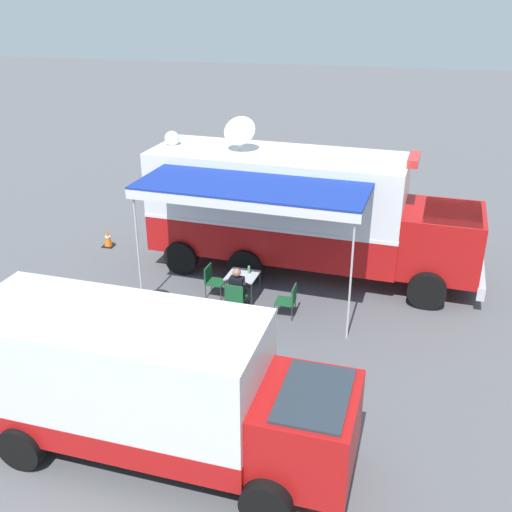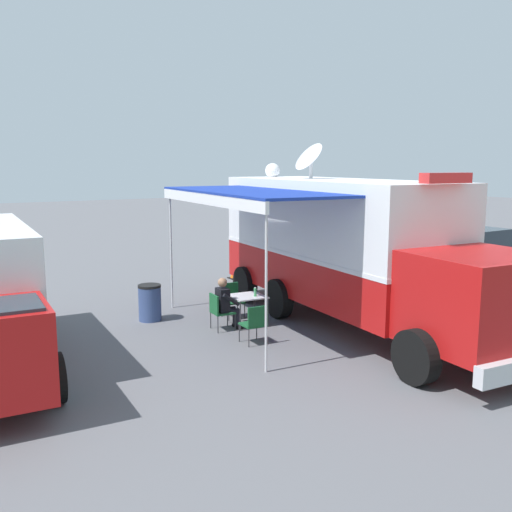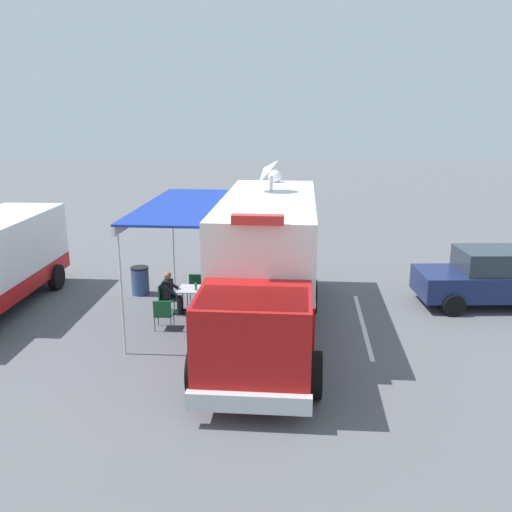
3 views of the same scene
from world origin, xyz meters
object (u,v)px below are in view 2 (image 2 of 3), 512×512
object	(u,v)px
folding_chair_at_table	(219,309)
folding_chair_spare_by_truck	(255,321)
traffic_cone	(234,270)
trash_bin	(150,303)
water_bottle	(255,292)
seated_responder	(226,302)
folding_table	(247,298)
car_behind_truck	(469,255)
folding_chair_beside_table	(231,297)
command_truck	(350,246)

from	to	relation	value
folding_chair_at_table	folding_chair_spare_by_truck	distance (m)	1.37
traffic_cone	trash_bin	bearing A→B (deg)	38.72
folding_chair_at_table	water_bottle	bearing A→B (deg)	172.32
folding_chair_at_table	seated_responder	size ratio (longest dim) A/B	0.70
folding_table	car_behind_truck	size ratio (longest dim) A/B	0.20
folding_chair_beside_table	trash_bin	size ratio (longest dim) A/B	0.96
folding_chair_at_table	traffic_cone	size ratio (longest dim) A/B	1.50
folding_chair_at_table	folding_chair_spare_by_truck	xyz separation A→B (m)	(-0.17, 1.36, 0.00)
folding_chair_at_table	trash_bin	world-z (taller)	trash_bin
traffic_cone	seated_responder	bearing A→B (deg)	58.99
folding_chair_beside_table	seated_responder	size ratio (longest dim) A/B	0.70
folding_table	traffic_cone	world-z (taller)	folding_table
folding_chair_spare_by_truck	car_behind_truck	bearing A→B (deg)	-168.00
command_truck	water_bottle	world-z (taller)	command_truck
command_truck	car_behind_truck	distance (m)	7.14
command_truck	folding_chair_spare_by_truck	size ratio (longest dim) A/B	11.10
trash_bin	car_behind_truck	distance (m)	10.87
trash_bin	folding_chair_spare_by_truck	bearing A→B (deg)	112.47
seated_responder	folding_chair_spare_by_truck	bearing A→B (deg)	89.33
command_truck	trash_bin	bearing A→B (deg)	-35.31
seated_responder	water_bottle	bearing A→B (deg)	171.52
car_behind_truck	command_truck	bearing A→B (deg)	15.28
car_behind_truck	folding_chair_at_table	bearing A→B (deg)	3.96
folding_chair_spare_by_truck	folding_chair_at_table	bearing A→B (deg)	-82.76
command_truck	folding_chair_spare_by_truck	distance (m)	3.12
folding_chair_spare_by_truck	trash_bin	xyz separation A→B (m)	(1.25, -3.02, -0.06)
command_truck	trash_bin	xyz separation A→B (m)	(4.01, -2.84, -1.49)
folding_chair_at_table	car_behind_truck	bearing A→B (deg)	-176.04
folding_chair_spare_by_truck	trash_bin	distance (m)	3.26
folding_table	command_truck	bearing A→B (deg)	150.51
command_truck	folding_chair_at_table	xyz separation A→B (m)	(2.94, -1.18, -1.43)
command_truck	trash_bin	distance (m)	5.14
car_behind_truck	folding_table	bearing A→B (deg)	4.16
folding_table	seated_responder	distance (m)	0.61
seated_responder	trash_bin	xyz separation A→B (m)	(1.26, -1.67, -0.20)
water_bottle	folding_table	bearing A→B (deg)	-49.20
folding_table	folding_chair_at_table	xyz separation A→B (m)	(0.80, 0.02, -0.16)
folding_chair_spare_by_truck	folding_table	bearing A→B (deg)	-114.39
folding_chair_beside_table	folding_chair_at_table	bearing A→B (deg)	46.68
folding_chair_at_table	car_behind_truck	size ratio (longest dim) A/B	0.21
folding_chair_beside_table	traffic_cone	bearing A→B (deg)	-120.01
folding_chair_spare_by_truck	water_bottle	bearing A→B (deg)	-121.51
folding_chair_spare_by_truck	car_behind_truck	world-z (taller)	car_behind_truck
water_bottle	folding_chair_spare_by_truck	bearing A→B (deg)	58.49
seated_responder	folding_chair_at_table	bearing A→B (deg)	-4.52
water_bottle	seated_responder	size ratio (longest dim) A/B	0.18
water_bottle	car_behind_truck	xyz separation A→B (m)	(-8.82, -0.80, 0.05)
folding_chair_beside_table	traffic_cone	xyz separation A→B (m)	(-2.48, -4.29, -0.23)
folding_chair_at_table	traffic_cone	distance (m)	6.14
command_truck	seated_responder	xyz separation A→B (m)	(2.75, -1.17, -1.29)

